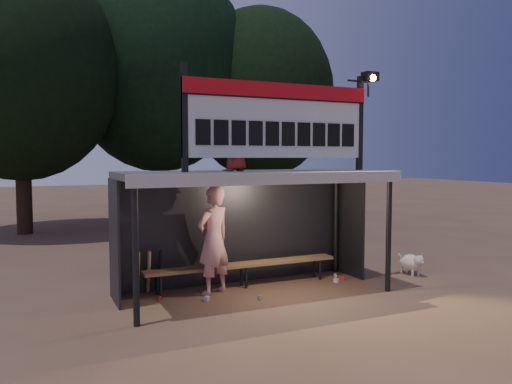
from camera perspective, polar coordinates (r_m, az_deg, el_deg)
ground at (r=9.63m, az=-0.10°, el=-11.54°), size 80.00×80.00×0.00m
player at (r=9.45m, az=-4.89°, el=-5.48°), size 0.88×0.75×2.05m
child_a at (r=9.27m, az=-2.98°, el=5.82°), size 0.63×0.54×1.11m
child_b at (r=9.29m, az=-2.36°, el=5.62°), size 0.53×0.36×1.05m
dugout_shelter at (r=9.53m, az=-0.70°, el=-0.42°), size 5.10×2.08×2.32m
scoreboard_assembly at (r=9.54m, az=3.01°, el=8.47°), size 4.10×0.27×1.99m
bench at (r=10.01m, az=-1.41°, el=-8.38°), size 4.00×0.35×0.48m
tree_left at (r=18.68m, az=-25.37°, el=12.66°), size 6.46×6.46×9.27m
tree_mid at (r=20.83m, az=-11.07°, el=13.84°), size 7.22×7.22×10.36m
tree_right at (r=21.07m, az=0.47°, el=11.11°), size 6.08×6.08×8.72m
dog at (r=11.57m, az=17.31°, el=-7.66°), size 0.36×0.81×0.49m
bats at (r=9.72m, az=-12.16°, el=-8.87°), size 0.47×0.32×0.84m
litter at (r=9.95m, az=2.65°, el=-10.81°), size 3.98×1.00×0.08m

